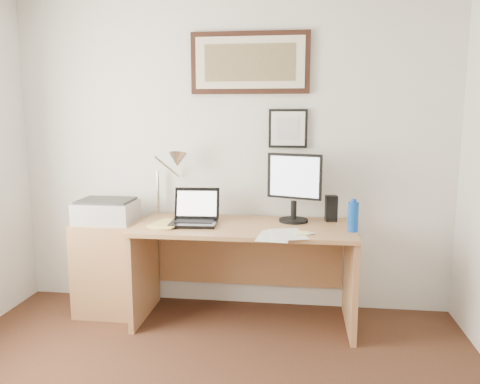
% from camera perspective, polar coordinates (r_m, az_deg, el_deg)
% --- Properties ---
extents(wall_back, '(3.50, 0.02, 2.50)m').
position_cam_1_polar(wall_back, '(3.76, -1.07, 4.74)').
color(wall_back, silver).
rests_on(wall_back, ground).
extents(side_cabinet, '(0.50, 0.40, 0.73)m').
position_cam_1_polar(side_cabinet, '(3.88, -15.48, -8.84)').
color(side_cabinet, '#9D6B42').
rests_on(side_cabinet, floor).
extents(water_bottle, '(0.07, 0.07, 0.21)m').
position_cam_1_polar(water_bottle, '(3.35, 13.63, -2.95)').
color(water_bottle, '#0D44AC').
rests_on(water_bottle, desk).
extents(bottle_cap, '(0.04, 0.04, 0.02)m').
position_cam_1_polar(bottle_cap, '(3.33, 13.70, -1.02)').
color(bottle_cap, '#0D44AC').
rests_on(bottle_cap, water_bottle).
extents(speaker, '(0.10, 0.09, 0.20)m').
position_cam_1_polar(speaker, '(3.64, 11.06, -1.98)').
color(speaker, black).
rests_on(speaker, desk).
extents(paper_sheet_a, '(0.24, 0.32, 0.00)m').
position_cam_1_polar(paper_sheet_a, '(3.15, 4.19, -5.40)').
color(paper_sheet_a, silver).
rests_on(paper_sheet_a, desk).
extents(paper_sheet_b, '(0.29, 0.36, 0.00)m').
position_cam_1_polar(paper_sheet_b, '(3.21, 5.84, -5.13)').
color(paper_sheet_b, silver).
rests_on(paper_sheet_b, desk).
extents(sticky_pad, '(0.10, 0.10, 0.01)m').
position_cam_1_polar(sticky_pad, '(3.23, 7.59, -5.00)').
color(sticky_pad, '#F0EE71').
rests_on(sticky_pad, desk).
extents(marker_pen, '(0.14, 0.06, 0.02)m').
position_cam_1_polar(marker_pen, '(3.21, 7.86, -5.09)').
color(marker_pen, white).
rests_on(marker_pen, desk).
extents(book, '(0.25, 0.31, 0.02)m').
position_cam_1_polar(book, '(3.54, -10.22, -3.74)').
color(book, '#D9BE66').
rests_on(book, desk).
extents(desk, '(1.60, 0.70, 0.75)m').
position_cam_1_polar(desk, '(3.60, 0.70, -7.41)').
color(desk, '#9D6B42').
rests_on(desk, floor).
extents(laptop, '(0.35, 0.31, 0.26)m').
position_cam_1_polar(laptop, '(3.51, -5.54, -2.96)').
color(laptop, black).
rests_on(laptop, desk).
extents(lcd_monitor, '(0.41, 0.22, 0.52)m').
position_cam_1_polar(lcd_monitor, '(3.53, 6.62, 0.95)').
color(lcd_monitor, black).
rests_on(lcd_monitor, desk).
extents(printer, '(0.44, 0.34, 0.18)m').
position_cam_1_polar(printer, '(3.78, -15.97, -2.22)').
color(printer, '#ACACAE').
rests_on(printer, side_cabinet).
extents(desk_lamp, '(0.29, 0.27, 0.53)m').
position_cam_1_polar(desk_lamp, '(3.66, -7.84, 3.54)').
color(desk_lamp, silver).
rests_on(desk_lamp, desk).
extents(picture_large, '(0.92, 0.04, 0.47)m').
position_cam_1_polar(picture_large, '(3.72, 1.21, 15.48)').
color(picture_large, black).
rests_on(picture_large, wall_back).
extents(picture_small, '(0.30, 0.03, 0.30)m').
position_cam_1_polar(picture_small, '(3.68, 5.87, 7.71)').
color(picture_small, black).
rests_on(picture_small, wall_back).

